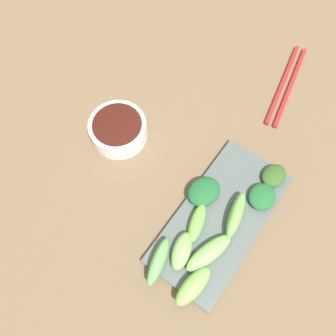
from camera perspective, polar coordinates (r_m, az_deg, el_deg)
tabletop at (r=0.67m, az=3.33°, el=-2.44°), size 2.10×2.10×0.02m
sauce_bowl at (r=0.69m, az=-8.19°, el=6.81°), size 0.11×0.11×0.04m
serving_plate at (r=0.64m, az=8.91°, el=-8.43°), size 0.14×0.30×0.01m
broccoli_stalk_0 at (r=0.62m, az=11.41°, el=-7.77°), size 0.05×0.09×0.03m
broccoli_leafy_1 at (r=0.65m, az=15.65°, el=-4.70°), size 0.05×0.06×0.02m
broccoli_stalk_2 at (r=0.60m, az=6.91°, el=-14.08°), size 0.06×0.10×0.02m
broccoli_leafy_3 at (r=0.67m, az=17.52°, el=-1.25°), size 0.05×0.06×0.02m
broccoli_stalk_4 at (r=0.60m, az=2.34°, el=-13.88°), size 0.05×0.07×0.02m
broccoli_stalk_5 at (r=0.61m, az=4.93°, el=-9.26°), size 0.05×0.08×0.02m
broccoli_stalk_6 at (r=0.59m, az=4.27°, el=-19.35°), size 0.04×0.08×0.03m
broccoli_leafy_7 at (r=0.63m, az=6.10°, el=-3.99°), size 0.07×0.08×0.02m
broccoli_stalk_8 at (r=0.59m, az=-1.67°, el=-15.56°), size 0.04×0.09×0.03m
chopsticks at (r=0.81m, az=19.47°, el=13.14°), size 0.07×0.23×0.01m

